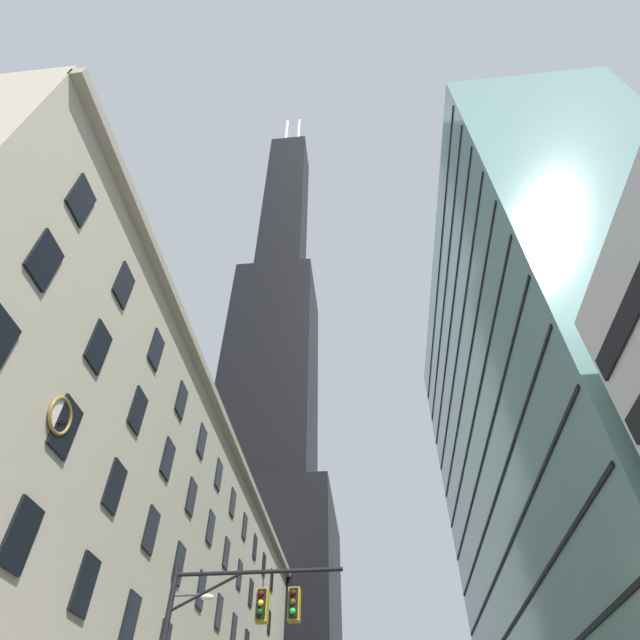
{
  "coord_description": "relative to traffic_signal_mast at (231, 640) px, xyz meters",
  "views": [
    {
      "loc": [
        0.7,
        -13.0,
        1.44
      ],
      "look_at": [
        -2.77,
        21.67,
        35.83
      ],
      "focal_mm": 28.45,
      "sensor_mm": 36.0,
      "label": 1
    }
  ],
  "objects": [
    {
      "name": "station_building",
      "position": [
        -14.11,
        20.33,
        7.09
      ],
      "size": [
        15.18,
        64.55,
        25.54
      ],
      "color": "#B2A88E",
      "rests_on": "ground"
    },
    {
      "name": "dark_skyscraper",
      "position": [
        -14.13,
        65.81,
        51.23
      ],
      "size": [
        25.93,
        25.93,
        195.93
      ],
      "color": "black",
      "rests_on": "ground"
    },
    {
      "name": "glass_office_midrise",
      "position": [
        22.63,
        24.13,
        20.47
      ],
      "size": [
        15.1,
        46.46,
        52.27
      ],
      "color": "gray",
      "rests_on": "ground"
    },
    {
      "name": "traffic_signal_mast",
      "position": [
        0.0,
        0.0,
        0.0
      ],
      "size": [
        6.23,
        0.63,
        7.83
      ],
      "color": "black",
      "rests_on": "sidewalk_left"
    }
  ]
}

